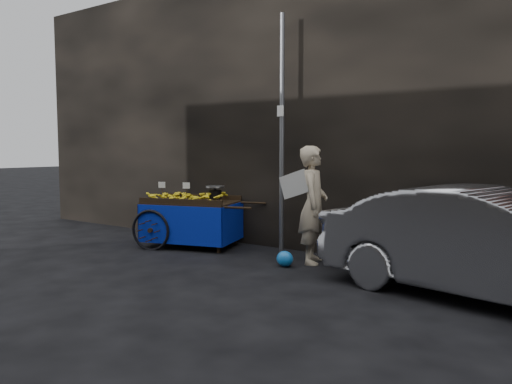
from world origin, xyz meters
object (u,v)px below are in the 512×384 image
Objects in this scene: banana_cart at (189,206)px; vendor at (313,205)px; plastic_bag at (285,259)px; parked_car at (489,244)px.

vendor is (2.49, 0.09, 0.17)m from banana_cart.
banana_cart is 2.38m from plastic_bag.
parked_car is (2.60, -0.50, -0.25)m from vendor.
vendor is at bearing 88.74° from parked_car.
parked_car is (2.82, -0.03, 0.54)m from plastic_bag.
vendor reaches higher than banana_cart.
banana_cart is 2.50m from vendor.
parked_car is at bearing -0.65° from plastic_bag.
plastic_bag is (2.27, -0.38, -0.62)m from banana_cart.
vendor is at bearing -13.99° from banana_cart.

